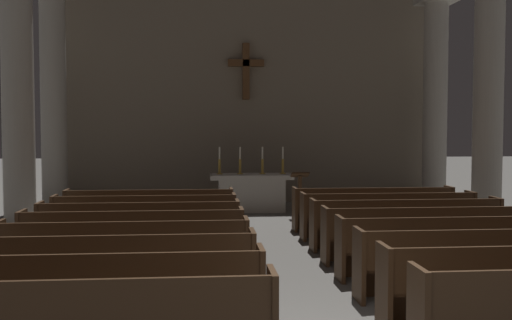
% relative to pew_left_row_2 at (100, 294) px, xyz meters
% --- Properties ---
extents(pew_left_row_2, '(3.54, 0.50, 0.95)m').
position_rel_pew_left_row_2_xyz_m(pew_left_row_2, '(0.00, 0.00, 0.00)').
color(pew_left_row_2, '#422B19').
rests_on(pew_left_row_2, ground).
extents(pew_left_row_3, '(3.54, 0.50, 0.95)m').
position_rel_pew_left_row_2_xyz_m(pew_left_row_3, '(0.00, 1.09, 0.00)').
color(pew_left_row_3, '#422B19').
rests_on(pew_left_row_3, ground).
extents(pew_left_row_4, '(3.54, 0.50, 0.95)m').
position_rel_pew_left_row_2_xyz_m(pew_left_row_4, '(0.00, 2.18, 0.00)').
color(pew_left_row_4, '#422B19').
rests_on(pew_left_row_4, ground).
extents(pew_left_row_5, '(3.54, 0.50, 0.95)m').
position_rel_pew_left_row_2_xyz_m(pew_left_row_5, '(0.00, 3.26, 0.00)').
color(pew_left_row_5, '#422B19').
rests_on(pew_left_row_5, ground).
extents(pew_left_row_6, '(3.54, 0.50, 0.95)m').
position_rel_pew_left_row_2_xyz_m(pew_left_row_6, '(0.00, 4.35, 0.00)').
color(pew_left_row_6, '#422B19').
rests_on(pew_left_row_6, ground).
extents(pew_left_row_7, '(3.54, 0.50, 0.95)m').
position_rel_pew_left_row_2_xyz_m(pew_left_row_7, '(0.00, 5.44, 0.00)').
color(pew_left_row_7, '#422B19').
rests_on(pew_left_row_7, ground).
extents(pew_left_row_8, '(3.54, 0.50, 0.95)m').
position_rel_pew_left_row_2_xyz_m(pew_left_row_8, '(0.00, 6.53, 0.00)').
color(pew_left_row_8, '#422B19').
rests_on(pew_left_row_8, ground).
extents(pew_right_row_3, '(3.54, 0.50, 0.95)m').
position_rel_pew_left_row_2_xyz_m(pew_right_row_3, '(4.87, 1.09, 0.00)').
color(pew_right_row_3, '#422B19').
rests_on(pew_right_row_3, ground).
extents(pew_right_row_4, '(3.54, 0.50, 0.95)m').
position_rel_pew_left_row_2_xyz_m(pew_right_row_4, '(4.87, 2.18, 0.00)').
color(pew_right_row_4, '#422B19').
rests_on(pew_right_row_4, ground).
extents(pew_right_row_5, '(3.54, 0.50, 0.95)m').
position_rel_pew_left_row_2_xyz_m(pew_right_row_5, '(4.87, 3.26, 0.00)').
color(pew_right_row_5, '#422B19').
rests_on(pew_right_row_5, ground).
extents(pew_right_row_6, '(3.54, 0.50, 0.95)m').
position_rel_pew_left_row_2_xyz_m(pew_right_row_6, '(4.87, 4.35, 0.00)').
color(pew_right_row_6, '#422B19').
rests_on(pew_right_row_6, ground).
extents(pew_right_row_7, '(3.54, 0.50, 0.95)m').
position_rel_pew_left_row_2_xyz_m(pew_right_row_7, '(4.87, 5.44, 0.00)').
color(pew_right_row_7, '#422B19').
rests_on(pew_right_row_7, ground).
extents(pew_right_row_8, '(3.54, 0.50, 0.95)m').
position_rel_pew_left_row_2_xyz_m(pew_right_row_8, '(4.87, 6.53, 0.00)').
color(pew_right_row_8, '#422B19').
rests_on(pew_right_row_8, ground).
extents(column_left_third, '(1.01, 1.01, 5.90)m').
position_rel_pew_left_row_2_xyz_m(column_left_third, '(-2.82, 7.00, 2.39)').
color(column_left_third, '#ADA89E').
rests_on(column_left_third, ground).
extents(column_right_third, '(1.01, 1.01, 5.90)m').
position_rel_pew_left_row_2_xyz_m(column_right_third, '(7.69, 7.00, 2.39)').
color(column_right_third, '#ADA89E').
rests_on(column_right_third, ground).
extents(column_left_fourth, '(1.01, 1.01, 5.90)m').
position_rel_pew_left_row_2_xyz_m(column_left_fourth, '(-2.82, 10.22, 2.39)').
color(column_left_fourth, '#ADA89E').
rests_on(column_left_fourth, ground).
extents(column_right_fourth, '(1.01, 1.01, 5.90)m').
position_rel_pew_left_row_2_xyz_m(column_right_fourth, '(7.69, 10.22, 2.39)').
color(column_right_fourth, '#ADA89E').
rests_on(column_right_fourth, ground).
extents(altar, '(2.20, 0.90, 1.01)m').
position_rel_pew_left_row_2_xyz_m(altar, '(2.43, 9.69, 0.06)').
color(altar, '#BCB7AD').
rests_on(altar, ground).
extents(candlestick_outer_left, '(0.16, 0.16, 0.73)m').
position_rel_pew_left_row_2_xyz_m(candlestick_outer_left, '(1.58, 9.69, 0.77)').
color(candlestick_outer_left, '#B79338').
rests_on(candlestick_outer_left, altar).
extents(candlestick_inner_left, '(0.16, 0.16, 0.73)m').
position_rel_pew_left_row_2_xyz_m(candlestick_inner_left, '(2.13, 9.69, 0.77)').
color(candlestick_inner_left, '#B79338').
rests_on(candlestick_inner_left, altar).
extents(candlestick_inner_right, '(0.16, 0.16, 0.73)m').
position_rel_pew_left_row_2_xyz_m(candlestick_inner_right, '(2.73, 9.69, 0.77)').
color(candlestick_inner_right, '#B79338').
rests_on(candlestick_inner_right, altar).
extents(candlestick_outer_right, '(0.16, 0.16, 0.73)m').
position_rel_pew_left_row_2_xyz_m(candlestick_outer_right, '(3.28, 9.69, 0.77)').
color(candlestick_outer_right, '#B79338').
rests_on(candlestick_outer_right, altar).
extents(apse_with_cross, '(11.59, 0.45, 7.12)m').
position_rel_pew_left_row_2_xyz_m(apse_with_cross, '(2.43, 11.83, 3.08)').
color(apse_with_cross, gray).
rests_on(apse_with_cross, ground).
extents(lectern, '(0.44, 0.36, 1.15)m').
position_rel_pew_left_row_2_xyz_m(lectern, '(3.56, 8.49, 0.07)').
color(lectern, '#422B19').
rests_on(lectern, ground).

